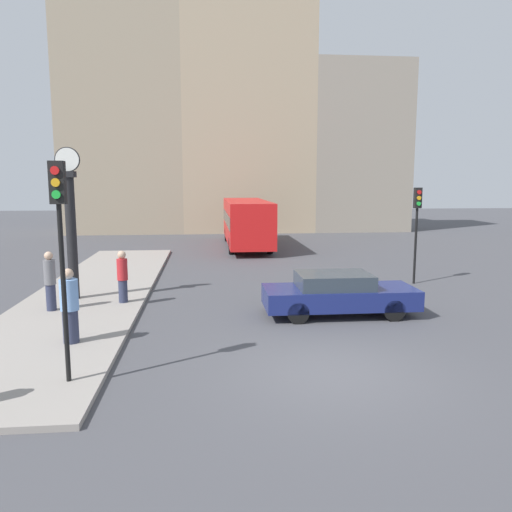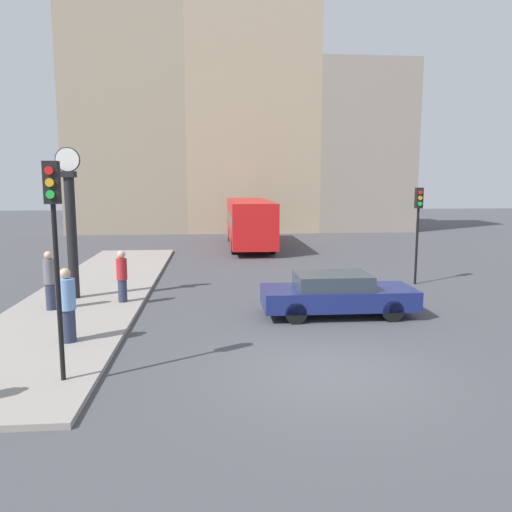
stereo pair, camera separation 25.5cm
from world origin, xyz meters
TOP-DOWN VIEW (x-y plane):
  - ground_plane at (0.00, 0.00)m, footprint 120.00×120.00m
  - sidewalk_corner at (-6.42, 8.00)m, footprint 3.82×20.01m
  - building_row at (-0.99, 29.77)m, footprint 26.17×5.00m
  - sedan_car at (1.24, 4.30)m, footprint 4.35×1.72m
  - bus_distant at (-0.19, 19.83)m, footprint 2.37×9.57m
  - traffic_light_near at (-5.13, -0.23)m, footprint 0.26×0.24m
  - traffic_light_far at (5.30, 8.45)m, footprint 0.26×0.24m
  - street_clock at (-6.77, 6.68)m, footprint 0.77×0.41m
  - pedestrian_red_top at (-5.12, 5.99)m, footprint 0.32×0.32m
  - pedestrian_blue_stripe at (-5.68, 2.10)m, footprint 0.42×0.42m
  - pedestrian_grey_jacket at (-7.04, 5.19)m, footprint 0.33×0.33m

SIDE VIEW (x-z plane):
  - ground_plane at x=0.00m, z-range 0.00..0.00m
  - sidewalk_corner at x=-6.42m, z-range 0.00..0.12m
  - sedan_car at x=1.24m, z-range 0.02..1.25m
  - pedestrian_red_top at x=-5.12m, z-range 0.14..1.75m
  - pedestrian_blue_stripe at x=-5.68m, z-range 0.11..1.86m
  - pedestrian_grey_jacket at x=-7.04m, z-range 0.13..1.86m
  - bus_distant at x=-0.19m, z-range 0.20..2.94m
  - street_clock at x=-6.77m, z-range 0.06..4.84m
  - traffic_light_far at x=5.30m, z-range 0.79..4.41m
  - traffic_light_near at x=-5.13m, z-range 0.98..5.06m
  - building_row at x=-0.99m, z-range -1.03..17.73m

